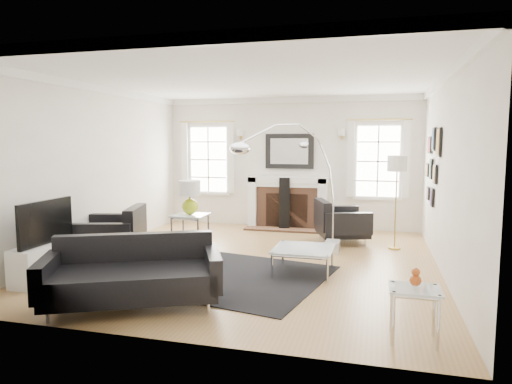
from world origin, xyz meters
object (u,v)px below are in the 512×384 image
(fireplace, at_px, (288,203))
(gourd_lamp, at_px, (190,195))
(sofa, at_px, (133,275))
(arc_floor_lamp, at_px, (289,183))
(coffee_table, at_px, (304,250))
(armchair_left, at_px, (114,236))
(armchair_right, at_px, (339,223))

(fireplace, relative_size, gourd_lamp, 2.91)
(sofa, distance_m, arc_floor_lamp, 3.01)
(fireplace, xyz_separation_m, gourd_lamp, (-1.25, -2.37, 0.41))
(coffee_table, height_order, gourd_lamp, gourd_lamp)
(fireplace, relative_size, coffee_table, 2.06)
(fireplace, xyz_separation_m, armchair_left, (-2.13, -3.31, -0.15))
(sofa, distance_m, armchair_right, 4.37)
(coffee_table, bearing_deg, armchair_right, 81.53)
(armchair_right, xyz_separation_m, arc_floor_lamp, (-0.69, -1.32, 0.84))
(fireplace, relative_size, armchair_left, 1.36)
(armchair_left, height_order, armchair_right, armchair_left)
(armchair_left, relative_size, gourd_lamp, 2.13)
(fireplace, height_order, gourd_lamp, gourd_lamp)
(gourd_lamp, relative_size, arc_floor_lamp, 0.26)
(arc_floor_lamp, bearing_deg, armchair_right, 62.52)
(coffee_table, bearing_deg, gourd_lamp, 156.63)
(gourd_lamp, bearing_deg, fireplace, 62.27)
(armchair_left, height_order, gourd_lamp, gourd_lamp)
(sofa, xyz_separation_m, gourd_lamp, (-0.42, 2.65, 0.61))
(sofa, xyz_separation_m, coffee_table, (1.68, 1.74, -0.01))
(sofa, height_order, armchair_left, armchair_left)
(fireplace, bearing_deg, gourd_lamp, -117.73)
(fireplace, relative_size, arc_floor_lamp, 0.77)
(coffee_table, bearing_deg, arc_floor_lamp, 114.04)
(coffee_table, distance_m, arc_floor_lamp, 1.25)
(gourd_lamp, bearing_deg, armchair_left, -133.29)
(gourd_lamp, bearing_deg, coffee_table, -23.37)
(coffee_table, xyz_separation_m, gourd_lamp, (-2.11, 0.91, 0.62))
(armchair_right, distance_m, gourd_lamp, 2.79)
(coffee_table, bearing_deg, fireplace, 104.71)
(arc_floor_lamp, bearing_deg, armchair_left, -161.91)
(coffee_table, xyz_separation_m, arc_floor_lamp, (-0.37, 0.83, 0.87))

